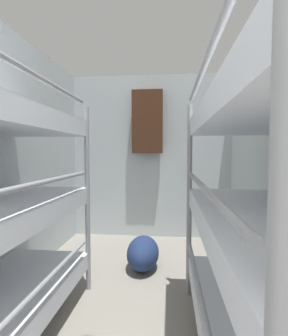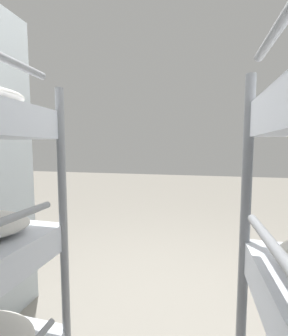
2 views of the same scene
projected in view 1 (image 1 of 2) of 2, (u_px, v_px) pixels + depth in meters
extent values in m
cube|color=silver|center=(151.00, 157.00, 3.94)|extent=(2.46, 0.06, 2.41)
cylinder|color=gray|center=(87.00, 200.00, 2.39)|extent=(0.04, 0.04, 1.68)
cylinder|color=gray|center=(35.00, 293.00, 1.46)|extent=(0.03, 1.65, 0.03)
cylinder|color=gray|center=(32.00, 185.00, 1.43)|extent=(0.03, 1.65, 0.03)
cylinder|color=gray|center=(29.00, 72.00, 1.39)|extent=(0.03, 1.65, 0.03)
cylinder|color=gray|center=(189.00, 201.00, 2.29)|extent=(0.04, 0.04, 1.68)
cylinder|color=gray|center=(201.00, 302.00, 1.37)|extent=(0.03, 1.65, 0.03)
cube|color=silver|center=(274.00, 230.00, 1.31)|extent=(0.71, 1.95, 0.14)
cylinder|color=gray|center=(203.00, 187.00, 1.34)|extent=(0.03, 1.65, 0.03)
cube|color=silver|center=(278.00, 108.00, 1.28)|extent=(0.71, 1.95, 0.14)
cylinder|color=gray|center=(205.00, 66.00, 1.30)|extent=(0.03, 1.65, 0.03)
ellipsoid|color=navy|center=(143.00, 253.00, 2.85)|extent=(0.35, 0.57, 0.35)
cube|color=#472819|center=(147.00, 122.00, 3.76)|extent=(0.44, 0.12, 0.90)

